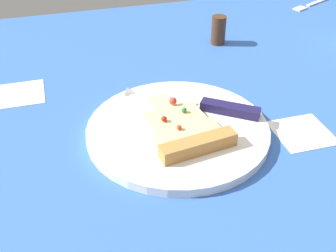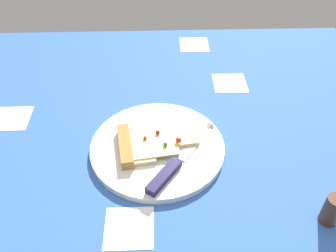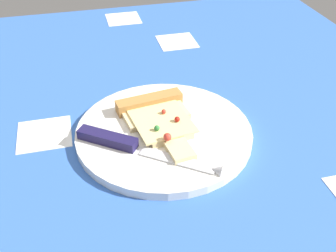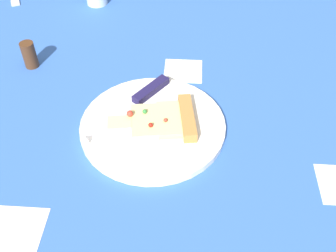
# 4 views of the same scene
# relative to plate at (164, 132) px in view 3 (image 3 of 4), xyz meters

# --- Properties ---
(ground_plane) EXTENTS (1.24, 1.24, 0.03)m
(ground_plane) POSITION_rel_plate_xyz_m (-0.06, 0.01, -0.02)
(ground_plane) COLOR #3360B7
(ground_plane) RESTS_ON ground
(plate) EXTENTS (0.30, 0.30, 0.01)m
(plate) POSITION_rel_plate_xyz_m (0.00, 0.00, 0.00)
(plate) COLOR white
(plate) RESTS_ON ground_plane
(pizza_slice) EXTENTS (0.12, 0.18, 0.03)m
(pizza_slice) POSITION_rel_plate_xyz_m (-0.00, 0.03, 0.02)
(pizza_slice) COLOR beige
(pizza_slice) RESTS_ON plate
(knife) EXTENTS (0.21, 0.16, 0.02)m
(knife) POSITION_rel_plate_xyz_m (-0.06, -0.04, 0.01)
(knife) COLOR silver
(knife) RESTS_ON plate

